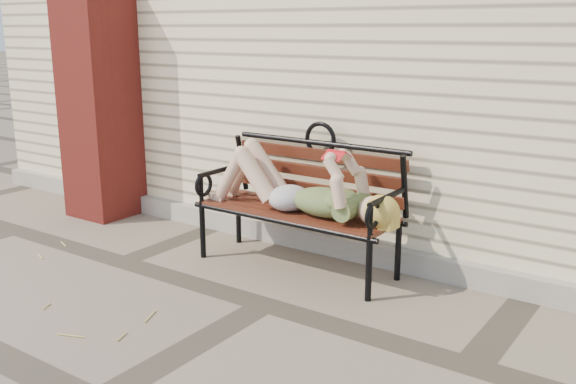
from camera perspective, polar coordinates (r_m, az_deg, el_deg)
The scene contains 6 objects.
ground at distance 3.85m, azimuth -2.05°, elevation -9.97°, with size 80.00×80.00×0.00m, color #756B5A.
house_wall at distance 6.18m, azimuth 15.20°, elevation 13.08°, with size 8.00×4.00×3.00m, color beige.
foundation_strip at distance 4.58m, azimuth 5.25°, elevation -4.97°, with size 8.00×0.10×0.15m, color #B0AA9F.
brick_pillar at distance 5.70m, azimuth -16.43°, elevation 7.88°, with size 0.50×0.50×2.00m, color maroon.
garden_bench at distance 4.31m, azimuth 1.40°, elevation 0.37°, with size 1.50×0.60×0.97m.
reading_woman at distance 4.20m, azimuth 0.65°, elevation 0.45°, with size 1.41×0.32×0.45m.
Camera 1 is at (2.11, -2.80, 1.59)m, focal length 40.00 mm.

